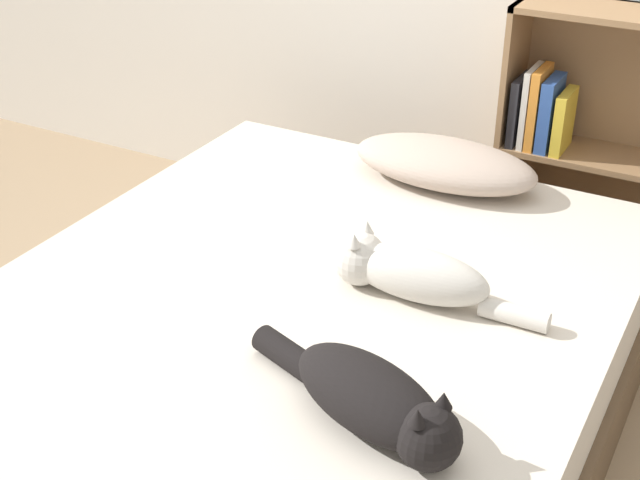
# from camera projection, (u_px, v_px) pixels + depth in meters

# --- Properties ---
(ground_plane) EXTENTS (8.00, 8.00, 0.00)m
(ground_plane) POSITION_uv_depth(u_px,v_px,m) (294.00, 447.00, 2.43)
(ground_plane) COLOR #997F60
(bed) EXTENTS (1.55, 1.97, 0.47)m
(bed) POSITION_uv_depth(u_px,v_px,m) (293.00, 378.00, 2.32)
(bed) COLOR brown
(bed) RESTS_ON ground_plane
(pillow) EXTENTS (0.59, 0.29, 0.13)m
(pillow) POSITION_uv_depth(u_px,v_px,m) (444.00, 163.00, 2.75)
(pillow) COLOR #B29E8E
(pillow) RESTS_ON bed
(cat_light) EXTENTS (0.56, 0.15, 0.16)m
(cat_light) POSITION_uv_depth(u_px,v_px,m) (406.00, 271.00, 2.19)
(cat_light) COLOR beige
(cat_light) RESTS_ON bed
(cat_dark) EXTENTS (0.55, 0.29, 0.15)m
(cat_dark) POSITION_uv_depth(u_px,v_px,m) (375.00, 400.00, 1.76)
(cat_dark) COLOR black
(cat_dark) RESTS_ON bed
(bookshelf) EXTENTS (0.89, 0.26, 0.97)m
(bookshelf) POSITION_uv_depth(u_px,v_px,m) (628.00, 152.00, 2.94)
(bookshelf) COLOR #8E6B47
(bookshelf) RESTS_ON ground_plane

